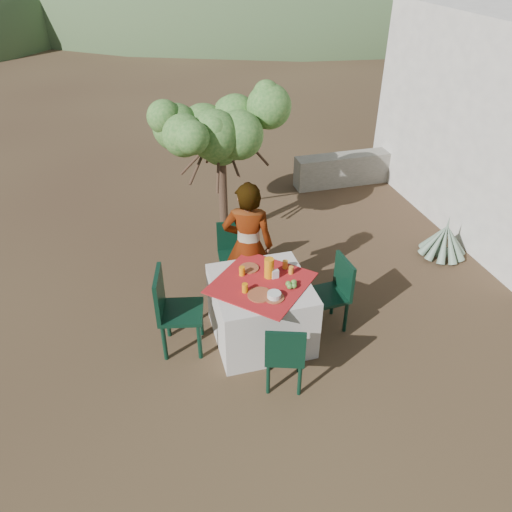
{
  "coord_description": "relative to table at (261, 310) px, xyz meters",
  "views": [
    {
      "loc": [
        -0.52,
        -4.21,
        3.93
      ],
      "look_at": [
        0.71,
        0.29,
        0.83
      ],
      "focal_mm": 35.0,
      "sensor_mm": 36.0,
      "label": 1
    }
  ],
  "objects": [
    {
      "name": "stone_wall",
      "position": [
        2.94,
        3.51,
        -0.1
      ],
      "size": [
        2.6,
        0.35,
        0.55
      ],
      "primitive_type": "cube",
      "color": "gray",
      "rests_on": "ground"
    },
    {
      "name": "plate_near",
      "position": [
        -0.07,
        -0.21,
        0.39
      ],
      "size": [
        0.26,
        0.26,
        0.01
      ],
      "primitive_type": "cylinder",
      "color": "brown",
      "rests_on": "table"
    },
    {
      "name": "juice_pitcher",
      "position": [
        0.11,
        0.08,
        0.5
      ],
      "size": [
        0.1,
        0.1,
        0.23
      ],
      "primitive_type": "cylinder",
      "color": "orange",
      "rests_on": "table"
    },
    {
      "name": "white_bowl",
      "position": [
        0.05,
        -0.29,
        0.42
      ],
      "size": [
        0.14,
        0.14,
        0.05
      ],
      "primitive_type": "cylinder",
      "color": "silver",
      "rests_on": "bowl_plate"
    },
    {
      "name": "napkin_holder",
      "position": [
        0.17,
        0.04,
        0.43
      ],
      "size": [
        0.08,
        0.05,
        0.1
      ],
      "primitive_type": "cube",
      "rotation": [
        0.0,
        0.0,
        0.07
      ],
      "color": "silver",
      "rests_on": "table"
    },
    {
      "name": "jar_left",
      "position": [
        0.36,
        0.07,
        0.43
      ],
      "size": [
        0.05,
        0.05,
        0.09
      ],
      "primitive_type": "cylinder",
      "color": "orange",
      "rests_on": "table"
    },
    {
      "name": "ground",
      "position": [
        -0.66,
        0.11,
        -0.38
      ],
      "size": [
        160.0,
        160.0,
        0.0
      ],
      "primitive_type": "plane",
      "color": "#321F17",
      "rests_on": "ground"
    },
    {
      "name": "shrub_tree",
      "position": [
        0.13,
        2.32,
        1.17
      ],
      "size": [
        1.67,
        1.64,
        1.96
      ],
      "color": "#4F3527",
      "rests_on": "ground"
    },
    {
      "name": "plate_far",
      "position": [
        -0.06,
        0.28,
        0.39
      ],
      "size": [
        0.22,
        0.22,
        0.01
      ],
      "primitive_type": "cylinder",
      "color": "brown",
      "rests_on": "table"
    },
    {
      "name": "chair_far",
      "position": [
        -0.05,
        1.14,
        0.08
      ],
      "size": [
        0.42,
        0.42,
        0.83
      ],
      "rotation": [
        0.0,
        0.0,
        -0.11
      ],
      "color": "black",
      "rests_on": "ground"
    },
    {
      "name": "glass_near",
      "position": [
        -0.21,
        -0.11,
        0.43
      ],
      "size": [
        0.06,
        0.06,
        0.1
      ],
      "primitive_type": "cylinder",
      "color": "orange",
      "rests_on": "table"
    },
    {
      "name": "chair_left",
      "position": [
        -0.95,
        0.08,
        0.17
      ],
      "size": [
        0.55,
        0.55,
        0.99
      ],
      "rotation": [
        0.0,
        0.0,
        1.36
      ],
      "color": "black",
      "rests_on": "ground"
    },
    {
      "name": "agave",
      "position": [
        2.94,
        0.95,
        -0.14
      ],
      "size": [
        0.65,
        0.67,
        0.7
      ],
      "rotation": [
        0.0,
        0.0,
        0.34
      ],
      "color": "gray",
      "rests_on": "ground"
    },
    {
      "name": "jar_right",
      "position": [
        0.33,
        0.19,
        0.43
      ],
      "size": [
        0.06,
        0.06,
        0.1
      ],
      "primitive_type": "cylinder",
      "color": "orange",
      "rests_on": "table"
    },
    {
      "name": "chair_right",
      "position": [
        0.85,
        -0.01,
        0.11
      ],
      "size": [
        0.44,
        0.44,
        0.89
      ],
      "rotation": [
        0.0,
        0.0,
        4.78
      ],
      "color": "black",
      "rests_on": "ground"
    },
    {
      "name": "bowl_plate",
      "position": [
        0.05,
        -0.29,
        0.39
      ],
      "size": [
        0.21,
        0.21,
        0.01
      ],
      "primitive_type": "cylinder",
      "color": "brown",
      "rests_on": "table"
    },
    {
      "name": "person",
      "position": [
        0.03,
        0.65,
        0.43
      ],
      "size": [
        0.69,
        0.57,
        1.63
      ],
      "primitive_type": "imported",
      "rotation": [
        0.0,
        0.0,
        2.8
      ],
      "color": "#8C6651",
      "rests_on": "ground"
    },
    {
      "name": "chair_near",
      "position": [
        0.02,
        -0.79,
        0.08
      ],
      "size": [
        0.49,
        0.49,
        0.83
      ],
      "rotation": [
        0.0,
        0.0,
        2.82
      ],
      "color": "black",
      "rests_on": "ground"
    },
    {
      "name": "fruit_cluster",
      "position": [
        0.28,
        -0.16,
        0.41
      ],
      "size": [
        0.13,
        0.12,
        0.06
      ],
      "color": "#4E832F",
      "rests_on": "table"
    },
    {
      "name": "table",
      "position": [
        0.0,
        0.0,
        0.0
      ],
      "size": [
        1.3,
        1.3,
        0.76
      ],
      "color": "silver",
      "rests_on": "ground"
    },
    {
      "name": "glass_far",
      "position": [
        -0.16,
        0.18,
        0.43
      ],
      "size": [
        0.06,
        0.06,
        0.1
      ],
      "primitive_type": "cylinder",
      "color": "orange",
      "rests_on": "table"
    }
  ]
}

